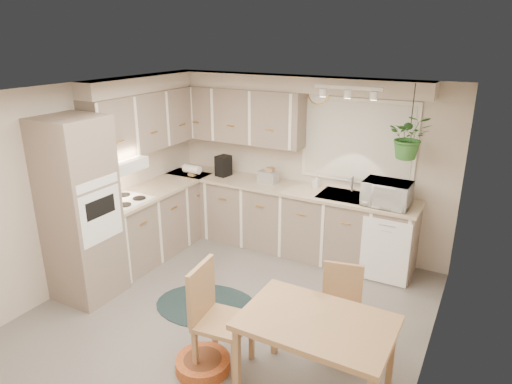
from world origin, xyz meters
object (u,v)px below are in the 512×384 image
chair_back (339,313)px  microwave (387,191)px  dining_table (315,359)px  chair_left (223,319)px  braided_rug (207,305)px  pet_bed (203,364)px

chair_back → microwave: bearing=-101.3°
dining_table → chair_left: size_ratio=1.20×
dining_table → braided_rug: 1.76m
pet_bed → microwave: microwave is taller
pet_bed → braided_rug: bearing=122.6°
chair_back → braided_rug: size_ratio=0.73×
chair_back → braided_rug: bearing=-13.1°
dining_table → microwave: microwave is taller
braided_rug → microwave: 2.51m
chair_back → microwave: 1.82m
dining_table → pet_bed: dining_table is taller
chair_left → microwave: bearing=154.3°
chair_left → chair_back: size_ratio=1.18×
pet_bed → chair_back: bearing=40.2°
dining_table → chair_left: (-0.86, -0.04, 0.12)m
dining_table → pet_bed: size_ratio=2.40×
dining_table → braided_rug: (-1.57, 0.70, -0.37)m
microwave → braided_rug: bearing=-131.2°
pet_bed → dining_table: bearing=9.8°
dining_table → braided_rug: bearing=156.0°
braided_rug → pet_bed: 1.04m
pet_bed → microwave: bearing=68.8°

